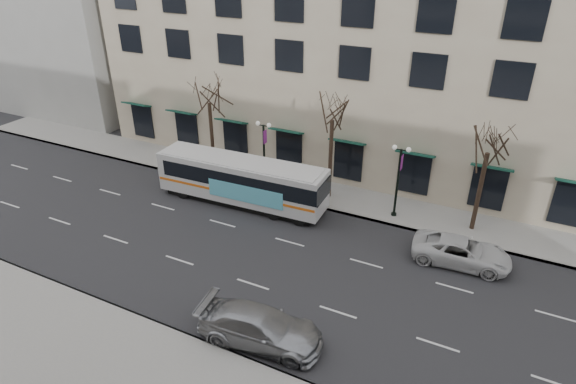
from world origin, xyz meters
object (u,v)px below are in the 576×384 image
Objects in this scene: tree_far_left at (208,91)px; white_pickup at (461,252)px; tree_far_mid at (333,107)px; lamp_post_left at (264,151)px; lamp_post_right at (398,178)px; tree_far_right at (491,138)px; silver_car at (260,327)px; city_bus at (242,180)px.

tree_far_left reaches higher than white_pickup.
lamp_post_left is at bearing -173.15° from tree_far_mid.
lamp_post_left and lamp_post_right have the same top height.
tree_far_right is 1.35× the size of silver_car.
tree_far_left is 20.00m from tree_far_right.
tree_far_right is at bearing 6.85° from lamp_post_right.
tree_far_mid is 1.54× the size of white_pickup.
lamp_post_left is (5.01, -0.60, -3.75)m from tree_far_left.
lamp_post_right is at bearing -6.83° from tree_far_mid.
lamp_post_left reaches higher than silver_car.
silver_car is (12.44, -14.56, -5.83)m from tree_far_left.
white_pickup is (-0.13, -3.98, -5.65)m from tree_far_right.
tree_far_mid reaches higher than tree_far_left.
tree_far_left is 15.48m from lamp_post_right.
city_bus is at bearing -35.68° from tree_far_left.
tree_far_left is at bearing 177.71° from lamp_post_right.
tree_far_mid reaches higher than white_pickup.
white_pickup is at bearing -91.93° from tree_far_right.
city_bus is 2.08× the size of silver_car.
city_bus is (-10.20, -2.85, -1.12)m from lamp_post_right.
lamp_post_left is at bearing 83.70° from city_bus.
tree_far_left is 6.29m from lamp_post_left.
tree_far_mid reaches higher than city_bus.
city_bus is at bearing 28.07° from silver_car.
white_pickup is at bearing -21.95° from tree_far_mid.
lamp_post_left is 1.00× the size of lamp_post_right.
tree_far_right reaches higher than lamp_post_left.
city_bus is (-15.19, -3.45, -4.60)m from tree_far_right.
white_pickup is at bearing -4.22° from city_bus.
tree_far_mid is 1.44× the size of silver_car.
lamp_post_right is (10.00, 0.00, 0.00)m from lamp_post_left.
lamp_post_right is 10.65m from city_bus.
lamp_post_left is 3.07m from city_bus.
tree_far_right is at bearing -0.00° from tree_far_mid.
tree_far_left is 1.50× the size of white_pickup.
tree_far_right is 6.91m from white_pickup.
tree_far_right is 16.25m from city_bus.
white_pickup is at bearing -41.49° from silver_car.
tree_far_right is (20.00, 0.00, -0.28)m from tree_far_left.
tree_far_mid is 1.06× the size of tree_far_right.
tree_far_mid reaches higher than lamp_post_right.
tree_far_right is at bearing -6.07° from white_pickup.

